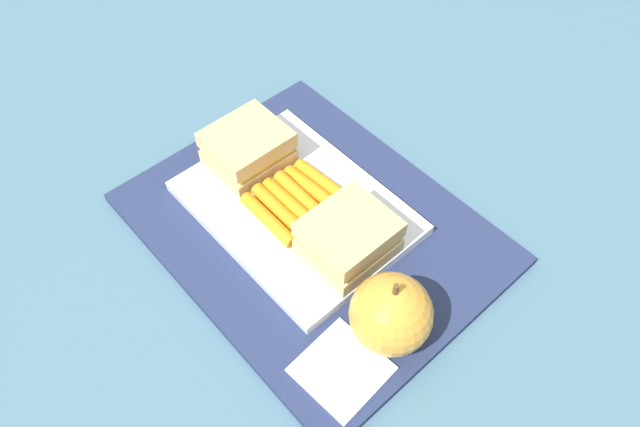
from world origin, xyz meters
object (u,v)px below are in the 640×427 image
Objects in this scene: sandwich_half_left at (248,148)px; sandwich_half_right at (349,237)px; food_tray at (296,207)px; apple at (391,314)px; carrot_sticks_bundle at (296,200)px; paper_napkin at (342,369)px.

sandwich_half_right is (0.16, 0.00, 0.00)m from sandwich_half_left.
apple is at bearing -10.37° from food_tray.
carrot_sticks_bundle is (0.00, 0.00, 0.01)m from food_tray.
apple is 0.07m from paper_napkin.
food_tray is at bearing 180.00° from sandwich_half_right.
carrot_sticks_bundle is 0.17m from apple.
sandwich_half_left reaches higher than carrot_sticks_bundle.
sandwich_half_left is 0.95× the size of apple.
carrot_sticks_bundle is at bearing 152.17° from paper_napkin.
food_tray is 0.18m from paper_napkin.
food_tray is at bearing -177.59° from carrot_sticks_bundle.
apple is (0.16, -0.03, 0.03)m from food_tray.
sandwich_half_left is at bearing 172.95° from apple.
carrot_sticks_bundle reaches higher than food_tray.
apple is (0.24, -0.03, 0.00)m from sandwich_half_left.
food_tray reaches higher than paper_napkin.
food_tray is at bearing 169.63° from apple.
sandwich_half_right is at bearing -0.00° from carrot_sticks_bundle.
food_tray is 3.29× the size of paper_napkin.
sandwich_half_left is at bearing -180.00° from carrot_sticks_bundle.
carrot_sticks_bundle is (0.08, 0.00, -0.02)m from sandwich_half_left.
carrot_sticks_bundle is at bearing 0.00° from sandwich_half_left.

